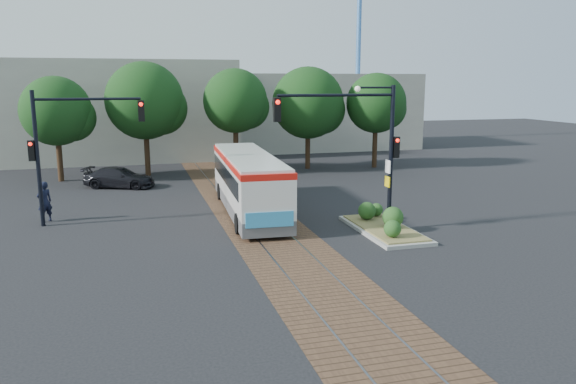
{
  "coord_description": "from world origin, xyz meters",
  "views": [
    {
      "loc": [
        -5.51,
        -22.41,
        6.39
      ],
      "look_at": [
        1.0,
        0.79,
        1.6
      ],
      "focal_mm": 35.0,
      "sensor_mm": 36.0,
      "label": 1
    }
  ],
  "objects_px": {
    "signal_pole_main": "(365,135)",
    "city_bus": "(249,180)",
    "traffic_island": "(384,223)",
    "parked_car": "(119,177)",
    "officer": "(45,202)",
    "signal_pole_left": "(64,139)"
  },
  "relations": [
    {
      "from": "city_bus",
      "to": "officer",
      "type": "distance_m",
      "value": 9.46
    },
    {
      "from": "officer",
      "to": "traffic_island",
      "type": "bearing_deg",
      "value": 124.96
    },
    {
      "from": "traffic_island",
      "to": "officer",
      "type": "relative_size",
      "value": 2.76
    },
    {
      "from": "signal_pole_main",
      "to": "traffic_island",
      "type": "bearing_deg",
      "value": -5.36
    },
    {
      "from": "signal_pole_main",
      "to": "signal_pole_left",
      "type": "height_order",
      "value": "signal_pole_main"
    },
    {
      "from": "parked_car",
      "to": "signal_pole_left",
      "type": "bearing_deg",
      "value": -171.09
    },
    {
      "from": "city_bus",
      "to": "signal_pole_main",
      "type": "bearing_deg",
      "value": -48.84
    },
    {
      "from": "city_bus",
      "to": "parked_car",
      "type": "xyz_separation_m",
      "value": [
        -6.25,
        8.53,
        -0.98
      ]
    },
    {
      "from": "signal_pole_main",
      "to": "city_bus",
      "type": "bearing_deg",
      "value": 128.36
    },
    {
      "from": "traffic_island",
      "to": "signal_pole_main",
      "type": "distance_m",
      "value": 3.95
    },
    {
      "from": "city_bus",
      "to": "traffic_island",
      "type": "distance_m",
      "value": 7.15
    },
    {
      "from": "signal_pole_left",
      "to": "officer",
      "type": "relative_size",
      "value": 3.18
    },
    {
      "from": "traffic_island",
      "to": "parked_car",
      "type": "height_order",
      "value": "parked_car"
    },
    {
      "from": "city_bus",
      "to": "officer",
      "type": "relative_size",
      "value": 5.75
    },
    {
      "from": "signal_pole_main",
      "to": "officer",
      "type": "distance_m",
      "value": 14.83
    },
    {
      "from": "traffic_island",
      "to": "signal_pole_main",
      "type": "relative_size",
      "value": 0.87
    },
    {
      "from": "traffic_island",
      "to": "signal_pole_main",
      "type": "height_order",
      "value": "signal_pole_main"
    },
    {
      "from": "city_bus",
      "to": "signal_pole_main",
      "type": "distance_m",
      "value": 6.83
    },
    {
      "from": "city_bus",
      "to": "officer",
      "type": "bearing_deg",
      "value": 178.91
    },
    {
      "from": "signal_pole_left",
      "to": "city_bus",
      "type": "bearing_deg",
      "value": 1.12
    },
    {
      "from": "parked_car",
      "to": "officer",
      "type": "bearing_deg",
      "value": -179.7
    },
    {
      "from": "signal_pole_left",
      "to": "officer",
      "type": "bearing_deg",
      "value": 144.33
    }
  ]
}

